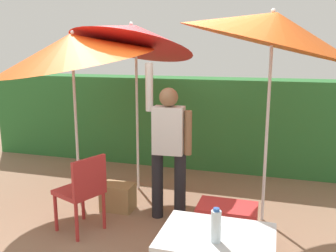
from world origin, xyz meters
TOP-DOWN VIEW (x-y plane):
  - ground_plane at (0.00, 0.00)m, footprint 24.00×24.00m
  - hedge_row at (0.00, 2.29)m, footprint 8.00×0.70m
  - umbrella_rainbow at (1.18, 0.38)m, footprint 2.06×2.03m
  - umbrella_orange at (-0.67, 0.88)m, footprint 1.77×1.73m
  - umbrella_yellow at (-1.24, 0.24)m, footprint 2.11×2.08m
  - person_vendor at (0.08, 0.07)m, footprint 0.55×0.24m
  - chair_plastic at (-0.73, -0.54)m, footprint 0.57×0.57m
  - cooler_box at (0.85, -0.43)m, footprint 0.60×0.38m
  - crate_cardboard at (-0.61, 0.11)m, footprint 0.41×0.28m
  - folding_table at (0.93, -1.59)m, footprint 0.80×0.60m
  - bottle_water at (0.93, -1.69)m, footprint 0.07×0.07m

SIDE VIEW (x-z plane):
  - ground_plane at x=0.00m, z-range 0.00..0.00m
  - crate_cardboard at x=-0.61m, z-range 0.00..0.34m
  - cooler_box at x=0.85m, z-range 0.00..0.47m
  - chair_plastic at x=-0.73m, z-range 0.07..0.96m
  - folding_table at x=0.93m, z-range 0.28..1.04m
  - hedge_row at x=0.00m, z-range 0.00..1.55m
  - bottle_water at x=0.93m, z-range 0.75..0.99m
  - person_vendor at x=0.08m, z-range -0.01..1.87m
  - umbrella_yellow at x=-1.24m, z-range 0.80..3.28m
  - umbrella_orange at x=-0.67m, z-range 0.88..3.53m
  - umbrella_rainbow at x=1.18m, z-range 0.91..3.59m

